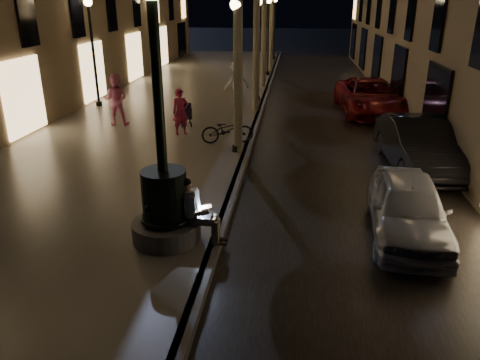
# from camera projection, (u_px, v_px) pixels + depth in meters

# --- Properties ---
(ground) EXTENTS (120.00, 120.00, 0.00)m
(ground) POSITION_uv_depth(u_px,v_px,m) (262.00, 109.00, 21.63)
(ground) COLOR black
(ground) RESTS_ON ground
(cobble_lane) EXTENTS (6.00, 45.00, 0.02)m
(cobble_lane) POSITION_uv_depth(u_px,v_px,m) (327.00, 111.00, 21.30)
(cobble_lane) COLOR black
(cobble_lane) RESTS_ON ground
(promenade) EXTENTS (8.00, 45.00, 0.20)m
(promenade) POSITION_uv_depth(u_px,v_px,m) (177.00, 105.00, 22.03)
(promenade) COLOR slate
(promenade) RESTS_ON ground
(curb_strip) EXTENTS (0.25, 45.00, 0.20)m
(curb_strip) POSITION_uv_depth(u_px,v_px,m) (262.00, 107.00, 21.60)
(curb_strip) COLOR #59595B
(curb_strip) RESTS_ON ground
(fountain_lamppost) EXTENTS (1.40, 1.40, 5.21)m
(fountain_lamppost) POSITION_uv_depth(u_px,v_px,m) (164.00, 194.00, 9.28)
(fountain_lamppost) COLOR #59595B
(fountain_lamppost) RESTS_ON promenade
(seated_man_laptop) EXTENTS (1.00, 0.34, 1.37)m
(seated_man_laptop) POSITION_uv_depth(u_px,v_px,m) (195.00, 209.00, 9.32)
(seated_man_laptop) COLOR gray
(seated_man_laptop) RESTS_ON promenade
(lamp_curb_a) EXTENTS (0.36, 0.36, 4.81)m
(lamp_curb_a) POSITION_uv_depth(u_px,v_px,m) (236.00, 55.00, 14.01)
(lamp_curb_a) COLOR black
(lamp_curb_a) RESTS_ON promenade
(lamp_curb_b) EXTENTS (0.36, 0.36, 4.81)m
(lamp_curb_b) POSITION_uv_depth(u_px,v_px,m) (258.00, 35.00, 21.41)
(lamp_curb_b) COLOR black
(lamp_curb_b) RESTS_ON promenade
(lamp_curb_c) EXTENTS (0.36, 0.36, 4.81)m
(lamp_curb_c) POSITION_uv_depth(u_px,v_px,m) (268.00, 25.00, 28.80)
(lamp_curb_c) COLOR black
(lamp_curb_c) RESTS_ON promenade
(lamp_curb_d) EXTENTS (0.36, 0.36, 4.81)m
(lamp_curb_d) POSITION_uv_depth(u_px,v_px,m) (275.00, 19.00, 36.20)
(lamp_curb_d) COLOR black
(lamp_curb_d) RESTS_ON promenade
(lamp_left_b) EXTENTS (0.36, 0.36, 4.81)m
(lamp_left_b) POSITION_uv_depth(u_px,v_px,m) (92.00, 37.00, 20.33)
(lamp_left_b) COLOR black
(lamp_left_b) RESTS_ON promenade
(lamp_left_c) EXTENTS (0.36, 0.36, 4.81)m
(lamp_left_c) POSITION_uv_depth(u_px,v_px,m) (156.00, 24.00, 29.57)
(lamp_left_c) COLOR black
(lamp_left_c) RESTS_ON promenade
(stroller) EXTENTS (0.63, 1.04, 1.05)m
(stroller) POSITION_uv_depth(u_px,v_px,m) (186.00, 112.00, 17.95)
(stroller) COLOR black
(stroller) RESTS_ON promenade
(car_front) EXTENTS (1.84, 3.95, 1.31)m
(car_front) POSITION_uv_depth(u_px,v_px,m) (408.00, 208.00, 9.98)
(car_front) COLOR #ACAEB4
(car_front) RESTS_ON ground
(car_second) EXTENTS (1.92, 4.72, 1.52)m
(car_second) POSITION_uv_depth(u_px,v_px,m) (418.00, 144.00, 13.90)
(car_second) COLOR black
(car_second) RESTS_ON ground
(car_third) EXTENTS (2.88, 5.57, 1.50)m
(car_third) POSITION_uv_depth(u_px,v_px,m) (370.00, 97.00, 20.61)
(car_third) COLOR maroon
(car_third) RESTS_ON ground
(pedestrian_red) EXTENTS (0.71, 0.63, 1.64)m
(pedestrian_red) POSITION_uv_depth(u_px,v_px,m) (181.00, 112.00, 16.71)
(pedestrian_red) COLOR #AA2247
(pedestrian_red) RESTS_ON promenade
(pedestrian_pink) EXTENTS (1.02, 0.84, 1.95)m
(pedestrian_pink) POSITION_uv_depth(u_px,v_px,m) (116.00, 100.00, 17.92)
(pedestrian_pink) COLOR pink
(pedestrian_pink) RESTS_ON promenade
(pedestrian_white) EXTENTS (1.40, 1.18, 1.87)m
(pedestrian_white) POSITION_uv_depth(u_px,v_px,m) (237.00, 82.00, 21.85)
(pedestrian_white) COLOR silver
(pedestrian_white) RESTS_ON promenade
(bicycle) EXTENTS (1.85, 1.03, 0.92)m
(bicycle) POSITION_uv_depth(u_px,v_px,m) (227.00, 130.00, 15.82)
(bicycle) COLOR black
(bicycle) RESTS_ON promenade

